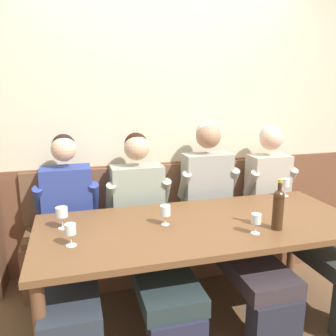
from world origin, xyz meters
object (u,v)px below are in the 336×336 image
(person_right_seat, at_px, (289,208))
(wine_bottle_amber_mid, at_px, (278,208))
(person_center_right_seat, at_px, (68,233))
(wine_glass_center_front, at_px, (62,213))
(wall_bench, at_px, (172,240))
(wine_glass_by_bottle, at_px, (70,230))
(wine_glass_mid_left, at_px, (285,183))
(dining_table, at_px, (201,233))
(wine_glass_right_end, at_px, (165,212))
(wine_glass_left_end, at_px, (256,220))
(person_left_seat, at_px, (147,227))
(person_center_left_seat, at_px, (223,213))

(person_right_seat, distance_m, wine_bottle_amber_mid, 0.78)
(person_center_right_seat, height_order, wine_glass_center_front, person_center_right_seat)
(wall_bench, distance_m, wine_glass_by_bottle, 1.30)
(person_center_right_seat, relative_size, person_right_seat, 1.00)
(wine_glass_mid_left, bearing_deg, wine_bottle_amber_mid, -127.20)
(wine_bottle_amber_mid, relative_size, wine_glass_mid_left, 2.22)
(dining_table, xyz_separation_m, wine_glass_right_end, (-0.24, 0.04, 0.17))
(wine_glass_right_end, xyz_separation_m, wine_glass_by_bottle, (-0.61, -0.16, 0.00))
(person_center_right_seat, distance_m, wine_glass_right_end, 0.72)
(person_center_right_seat, height_order, wine_glass_left_end, person_center_right_seat)
(wall_bench, bearing_deg, wine_glass_left_end, -74.34)
(wine_bottle_amber_mid, height_order, wine_glass_center_front, wine_bottle_amber_mid)
(wall_bench, distance_m, wine_glass_mid_left, 1.10)
(wine_glass_left_end, xyz_separation_m, wine_glass_by_bottle, (-1.11, 0.13, 0.01))
(wine_glass_left_end, height_order, wine_glass_right_end, wine_glass_right_end)
(wine_glass_center_front, bearing_deg, person_center_right_seat, 81.27)
(dining_table, distance_m, wine_bottle_amber_mid, 0.54)
(wine_glass_left_end, xyz_separation_m, wine_glass_right_end, (-0.51, 0.29, 0.00))
(dining_table, bearing_deg, wine_bottle_amber_mid, -27.09)
(wall_bench, distance_m, person_right_seat, 1.05)
(wine_bottle_amber_mid, bearing_deg, person_left_seat, 144.10)
(wine_bottle_amber_mid, distance_m, wine_glass_by_bottle, 1.29)
(wall_bench, bearing_deg, wine_bottle_amber_mid, -64.78)
(person_center_right_seat, xyz_separation_m, wine_glass_center_front, (-0.03, -0.17, 0.22))
(wall_bench, xyz_separation_m, wine_glass_by_bottle, (-0.85, -0.83, 0.54))
(person_left_seat, bearing_deg, person_right_seat, 0.88)
(person_left_seat, xyz_separation_m, person_right_seat, (1.23, 0.02, 0.02))
(wine_bottle_amber_mid, relative_size, wine_glass_right_end, 2.47)
(wall_bench, bearing_deg, wine_glass_mid_left, -20.76)
(wine_glass_right_end, height_order, wine_glass_mid_left, wine_glass_mid_left)
(wall_bench, distance_m, person_center_right_seat, 1.01)
(wine_glass_right_end, distance_m, wine_glass_center_front, 0.67)
(person_left_seat, bearing_deg, wine_glass_right_end, -76.66)
(wine_bottle_amber_mid, bearing_deg, person_right_seat, 49.06)
(wine_glass_center_front, bearing_deg, wine_glass_mid_left, 6.93)
(person_center_right_seat, distance_m, person_right_seat, 1.79)
(person_center_right_seat, height_order, wine_glass_right_end, person_center_right_seat)
(person_center_right_seat, height_order, person_right_seat, person_right_seat)
(wine_glass_left_end, bearing_deg, wine_glass_mid_left, 45.08)
(person_center_right_seat, relative_size, person_center_left_seat, 1.00)
(wall_bench, bearing_deg, wine_glass_right_end, -109.68)
(person_center_right_seat, distance_m, wine_glass_center_front, 0.28)
(person_left_seat, relative_size, wine_glass_by_bottle, 9.86)
(wine_glass_right_end, bearing_deg, wall_bench, 70.32)
(person_right_seat, bearing_deg, wine_glass_center_front, -174.33)
(wine_glass_left_end, xyz_separation_m, wine_glass_center_front, (-1.17, 0.40, 0.02))
(person_left_seat, xyz_separation_m, wine_glass_by_bottle, (-0.54, -0.44, 0.22))
(person_right_seat, bearing_deg, wine_glass_by_bottle, -165.50)
(wine_bottle_amber_mid, xyz_separation_m, wine_glass_center_front, (-1.33, 0.38, -0.03))
(person_right_seat, bearing_deg, dining_table, -160.14)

